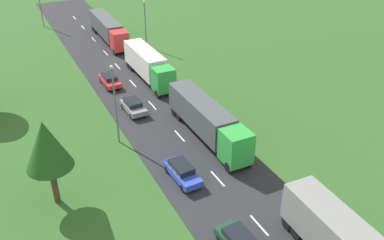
# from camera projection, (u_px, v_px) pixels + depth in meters

# --- Properties ---
(road) EXTENTS (10.00, 140.00, 0.06)m
(road) POSITION_uv_depth(u_px,v_px,m) (215.00, 176.00, 37.05)
(road) COLOR #2B2B30
(road) RESTS_ON ground
(lane_marking_centre) EXTENTS (0.16, 121.03, 0.01)m
(lane_marking_centre) POSITION_uv_depth(u_px,v_px,m) (236.00, 200.00, 34.23)
(lane_marking_centre) COLOR white
(lane_marking_centre) RESTS_ON road
(truck_second) EXTENTS (2.53, 13.32, 3.63)m
(truck_second) POSITION_uv_depth(u_px,v_px,m) (207.00, 119.00, 41.64)
(truck_second) COLOR green
(truck_second) RESTS_ON road
(truck_third) EXTENTS (2.58, 11.94, 3.76)m
(truck_third) POSITION_uv_depth(u_px,v_px,m) (148.00, 64.00, 54.15)
(truck_third) COLOR green
(truck_third) RESTS_ON road
(truck_fourth) EXTENTS (2.68, 14.80, 3.52)m
(truck_fourth) POSITION_uv_depth(u_px,v_px,m) (108.00, 28.00, 67.71)
(truck_fourth) COLOR red
(truck_fourth) RESTS_ON road
(car_third) EXTENTS (1.94, 4.47, 1.46)m
(car_third) POSITION_uv_depth(u_px,v_px,m) (182.00, 171.00, 36.32)
(car_third) COLOR blue
(car_third) RESTS_ON road
(car_fourth) EXTENTS (1.98, 4.08, 1.40)m
(car_fourth) POSITION_uv_depth(u_px,v_px,m) (133.00, 106.00, 46.96)
(car_fourth) COLOR gray
(car_fourth) RESTS_ON road
(car_fifth) EXTENTS (1.87, 4.36, 1.37)m
(car_fifth) POSITION_uv_depth(u_px,v_px,m) (110.00, 80.00, 53.23)
(car_fifth) COLOR red
(car_fifth) RESTS_ON road
(lamppost_second) EXTENTS (0.36, 0.36, 8.30)m
(lamppost_second) POSITION_uv_depth(u_px,v_px,m) (115.00, 101.00, 39.67)
(lamppost_second) COLOR slate
(lamppost_second) RESTS_ON ground
(lamppost_third) EXTENTS (0.36, 0.36, 7.40)m
(lamppost_third) POSITION_uv_depth(u_px,v_px,m) (145.00, 21.00, 63.97)
(lamppost_third) COLOR slate
(lamppost_third) RESTS_ON ground
(lamppost_fourth) EXTENTS (0.36, 0.36, 8.19)m
(lamppost_fourth) POSITION_uv_depth(u_px,v_px,m) (39.00, 1.00, 73.30)
(lamppost_fourth) COLOR slate
(lamppost_fourth) RESTS_ON ground
(tree_oak) EXTENTS (3.67, 3.67, 7.54)m
(tree_oak) POSITION_uv_depth(u_px,v_px,m) (46.00, 145.00, 31.47)
(tree_oak) COLOR #513823
(tree_oak) RESTS_ON ground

